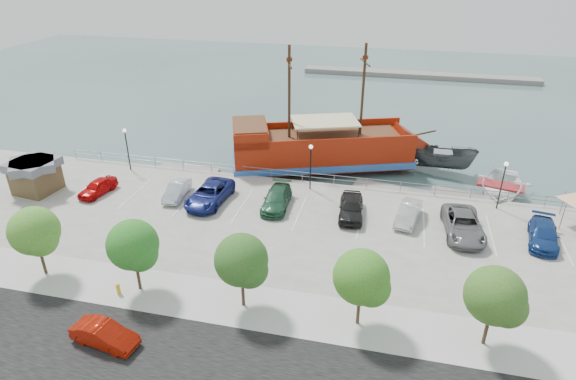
# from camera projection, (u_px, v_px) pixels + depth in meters

# --- Properties ---
(ground) EXTENTS (160.00, 160.00, 0.00)m
(ground) POSITION_uv_depth(u_px,v_px,m) (294.00, 236.00, 38.59)
(ground) COLOR #36524E
(sidewalk) EXTENTS (100.00, 4.00, 0.05)m
(sidewalk) POSITION_uv_depth(u_px,v_px,m) (259.00, 307.00, 29.47)
(sidewalk) COLOR #B7B7B6
(sidewalk) RESTS_ON land_slab
(seawall_railing) EXTENTS (50.00, 0.06, 1.00)m
(seawall_railing) POSITION_uv_depth(u_px,v_px,m) (313.00, 177.00, 44.65)
(seawall_railing) COLOR slate
(seawall_railing) RESTS_ON land_slab
(far_shore) EXTENTS (40.00, 3.00, 0.80)m
(far_shore) POSITION_uv_depth(u_px,v_px,m) (418.00, 75.00, 84.00)
(far_shore) COLOR gray
(far_shore) RESTS_ON ground
(pirate_ship) EXTENTS (21.28, 12.31, 13.22)m
(pirate_ship) POSITION_uv_depth(u_px,v_px,m) (336.00, 148.00, 49.16)
(pirate_ship) COLOR maroon
(pirate_ship) RESTS_ON ground
(patrol_boat) EXTENTS (6.96, 3.50, 2.57)m
(patrol_boat) POSITION_uv_depth(u_px,v_px,m) (442.00, 160.00, 48.74)
(patrol_boat) COLOR #3E4244
(patrol_boat) RESTS_ON ground
(speedboat) EXTENTS (6.91, 8.42, 1.52)m
(speedboat) POSITION_uv_depth(u_px,v_px,m) (500.00, 189.00, 44.23)
(speedboat) COLOR white
(speedboat) RESTS_ON ground
(dock_west) EXTENTS (6.34, 1.86, 0.36)m
(dock_west) POSITION_uv_depth(u_px,v_px,m) (188.00, 171.00, 49.16)
(dock_west) COLOR gray
(dock_west) RESTS_ON ground
(dock_mid) EXTENTS (7.71, 3.42, 0.43)m
(dock_mid) POSITION_uv_depth(u_px,v_px,m) (393.00, 192.00, 44.96)
(dock_mid) COLOR gray
(dock_mid) RESTS_ON ground
(dock_east) EXTENTS (7.84, 3.53, 0.43)m
(dock_east) POSITION_uv_depth(u_px,v_px,m) (473.00, 200.00, 43.50)
(dock_east) COLOR gray
(dock_east) RESTS_ON ground
(shed) EXTENTS (4.03, 4.03, 2.96)m
(shed) POSITION_uv_depth(u_px,v_px,m) (35.00, 175.00, 42.68)
(shed) COLOR brown
(shed) RESTS_ON land_slab
(street_sedan) EXTENTS (4.07, 1.94, 1.29)m
(street_sedan) POSITION_uv_depth(u_px,v_px,m) (104.00, 335.00, 26.55)
(street_sedan) COLOR #A11505
(street_sedan) RESTS_ON street
(fire_hydrant) EXTENTS (0.27, 0.27, 0.77)m
(fire_hydrant) POSITION_uv_depth(u_px,v_px,m) (118.00, 289.00, 30.43)
(fire_hydrant) COLOR gold
(fire_hydrant) RESTS_ON sidewalk
(lamp_post_left) EXTENTS (0.36, 0.36, 4.28)m
(lamp_post_left) POSITION_uv_depth(u_px,v_px,m) (126.00, 142.00, 46.08)
(lamp_post_left) COLOR black
(lamp_post_left) RESTS_ON land_slab
(lamp_post_mid) EXTENTS (0.36, 0.36, 4.28)m
(lamp_post_mid) POSITION_uv_depth(u_px,v_px,m) (311.00, 159.00, 42.42)
(lamp_post_mid) COLOR black
(lamp_post_mid) RESTS_ON land_slab
(lamp_post_right) EXTENTS (0.36, 0.36, 4.28)m
(lamp_post_right) POSITION_uv_depth(u_px,v_px,m) (503.00, 177.00, 39.17)
(lamp_post_right) COLOR black
(lamp_post_right) RESTS_ON land_slab
(tree_b) EXTENTS (3.30, 3.20, 5.00)m
(tree_b) POSITION_uv_depth(u_px,v_px,m) (36.00, 233.00, 30.92)
(tree_b) COLOR #473321
(tree_b) RESTS_ON sidewalk
(tree_c) EXTENTS (3.30, 3.20, 5.00)m
(tree_c) POSITION_uv_depth(u_px,v_px,m) (135.00, 247.00, 29.50)
(tree_c) COLOR #473321
(tree_c) RESTS_ON sidewalk
(tree_d) EXTENTS (3.30, 3.20, 5.00)m
(tree_d) POSITION_uv_depth(u_px,v_px,m) (243.00, 262.00, 28.08)
(tree_d) COLOR #473321
(tree_d) RESTS_ON sidewalk
(tree_e) EXTENTS (3.30, 3.20, 5.00)m
(tree_e) POSITION_uv_depth(u_px,v_px,m) (364.00, 279.00, 26.65)
(tree_e) COLOR #473321
(tree_e) RESTS_ON sidewalk
(tree_f) EXTENTS (3.30, 3.20, 5.00)m
(tree_f) POSITION_uv_depth(u_px,v_px,m) (498.00, 298.00, 25.23)
(tree_f) COLOR #473321
(tree_f) RESTS_ON sidewalk
(parked_car_a) EXTENTS (2.25, 4.12, 1.33)m
(parked_car_a) POSITION_uv_depth(u_px,v_px,m) (98.00, 187.00, 42.59)
(parked_car_a) COLOR #BE0808
(parked_car_a) RESTS_ON land_slab
(parked_car_b) EXTENTS (1.72, 4.13, 1.33)m
(parked_car_b) POSITION_uv_depth(u_px,v_px,m) (177.00, 190.00, 42.05)
(parked_car_b) COLOR silver
(parked_car_b) RESTS_ON land_slab
(parked_car_c) EXTENTS (3.09, 5.96, 1.61)m
(parked_car_c) POSITION_uv_depth(u_px,v_px,m) (210.00, 194.00, 41.12)
(parked_car_c) COLOR navy
(parked_car_c) RESTS_ON land_slab
(parked_car_d) EXTENTS (2.26, 5.10, 1.45)m
(parked_car_d) POSITION_uv_depth(u_px,v_px,m) (277.00, 199.00, 40.47)
(parked_car_d) COLOR #245437
(parked_car_d) RESTS_ON land_slab
(parked_car_e) EXTENTS (2.32, 4.95, 1.64)m
(parked_car_e) POSITION_uv_depth(u_px,v_px,m) (351.00, 207.00, 39.05)
(parked_car_e) COLOR black
(parked_car_e) RESTS_ON land_slab
(parked_car_f) EXTENTS (2.30, 4.51, 1.42)m
(parked_car_f) POSITION_uv_depth(u_px,v_px,m) (408.00, 213.00, 38.39)
(parked_car_f) COLOR silver
(parked_car_f) RESTS_ON land_slab
(parked_car_g) EXTENTS (3.17, 6.07, 1.63)m
(parked_car_g) POSITION_uv_depth(u_px,v_px,m) (463.00, 225.00, 36.60)
(parked_car_g) COLOR slate
(parked_car_g) RESTS_ON land_slab
(parked_car_h) EXTENTS (2.73, 5.10, 1.40)m
(parked_car_h) POSITION_uv_depth(u_px,v_px,m) (543.00, 234.00, 35.60)
(parked_car_h) COLOR navy
(parked_car_h) RESTS_ON land_slab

